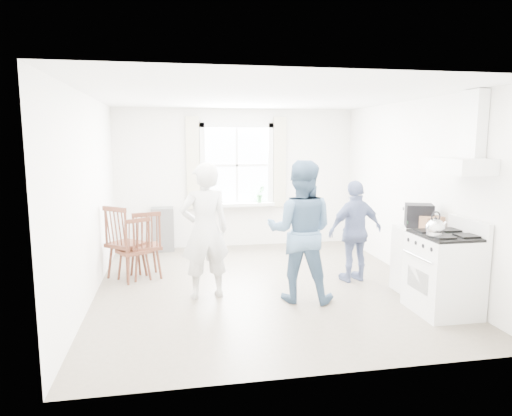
{
  "coord_description": "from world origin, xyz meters",
  "views": [
    {
      "loc": [
        -1.21,
        -6.05,
        2.05
      ],
      "look_at": [
        -0.05,
        0.2,
        1.08
      ],
      "focal_mm": 32.0,
      "sensor_mm": 36.0,
      "label": 1
    }
  ],
  "objects": [
    {
      "name": "gas_stove",
      "position": [
        1.91,
        -1.35,
        0.48
      ],
      "size": [
        0.68,
        0.76,
        1.12
      ],
      "color": "white",
      "rests_on": "ground"
    },
    {
      "name": "person_mid",
      "position": [
        0.36,
        -0.62,
        0.89
      ],
      "size": [
        1.11,
        1.11,
        1.79
      ],
      "primitive_type": "imported",
      "rotation": [
        0.0,
        0.0,
        2.79
      ],
      "color": "slate",
      "rests_on": "ground"
    },
    {
      "name": "kettle",
      "position": [
        1.7,
        -1.45,
        1.05
      ],
      "size": [
        0.21,
        0.21,
        0.29
      ],
      "color": "silver",
      "rests_on": "gas_stove"
    },
    {
      "name": "window_assembly",
      "position": [
        0.0,
        2.45,
        1.46
      ],
      "size": [
        1.88,
        0.24,
        1.7
      ],
      "color": "white",
      "rests_on": "room_shell"
    },
    {
      "name": "shelf_unit",
      "position": [
        -1.4,
        2.33,
        0.4
      ],
      "size": [
        0.4,
        0.3,
        0.8
      ],
      "primitive_type": "cube",
      "color": "slate",
      "rests_on": "ground"
    },
    {
      "name": "room_shell",
      "position": [
        0.0,
        0.0,
        1.3
      ],
      "size": [
        4.62,
        5.12,
        2.64
      ],
      "color": "#7A6E5D",
      "rests_on": "ground"
    },
    {
      "name": "cardboard_box",
      "position": [
        2.03,
        -0.85,
        0.98
      ],
      "size": [
        0.28,
        0.21,
        0.17
      ],
      "primitive_type": "cube",
      "rotation": [
        0.0,
        0.0,
        0.1
      ],
      "color": "#8E6345",
      "rests_on": "low_cabinet"
    },
    {
      "name": "windsor_chair_c",
      "position": [
        -1.74,
        0.51,
        0.58
      ],
      "size": [
        0.54,
        0.54,
        0.95
      ],
      "color": "#472317",
      "rests_on": "ground"
    },
    {
      "name": "stereo_stack",
      "position": [
        1.96,
        -0.66,
        1.05
      ],
      "size": [
        0.43,
        0.41,
        0.3
      ],
      "color": "black",
      "rests_on": "low_cabinet"
    },
    {
      "name": "person_right",
      "position": [
        1.36,
        -0.01,
        0.73
      ],
      "size": [
        1.01,
        1.01,
        1.46
      ],
      "primitive_type": "imported",
      "rotation": [
        0.0,
        0.0,
        3.34
      ],
      "color": "navy",
      "rests_on": "ground"
    },
    {
      "name": "person_left",
      "position": [
        -0.81,
        -0.31,
        0.88
      ],
      "size": [
        0.75,
        0.75,
        1.75
      ],
      "primitive_type": "imported",
      "rotation": [
        0.0,
        0.0,
        3.33
      ],
      "color": "silver",
      "rests_on": "ground"
    },
    {
      "name": "windsor_chair_a",
      "position": [
        -1.6,
        0.61,
        0.62
      ],
      "size": [
        0.52,
        0.51,
        1.02
      ],
      "color": "#472317",
      "rests_on": "ground"
    },
    {
      "name": "range_hood",
      "position": [
        2.07,
        -1.35,
        1.9
      ],
      "size": [
        0.45,
        0.76,
        0.94
      ],
      "color": "white",
      "rests_on": "room_shell"
    },
    {
      "name": "low_cabinet",
      "position": [
        1.98,
        -0.65,
        0.45
      ],
      "size": [
        0.5,
        0.55,
        0.9
      ],
      "primitive_type": "cube",
      "color": "white",
      "rests_on": "ground"
    },
    {
      "name": "windsor_chair_b",
      "position": [
        -1.98,
        0.68,
        0.67
      ],
      "size": [
        0.64,
        0.64,
        1.1
      ],
      "color": "#472317",
      "rests_on": "ground"
    },
    {
      "name": "potted_plant",
      "position": [
        0.43,
        2.36,
        1.01
      ],
      "size": [
        0.21,
        0.21,
        0.32
      ],
      "primitive_type": "imported",
      "rotation": [
        0.0,
        0.0,
        0.23
      ],
      "color": "#377D3D",
      "rests_on": "window_assembly"
    }
  ]
}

